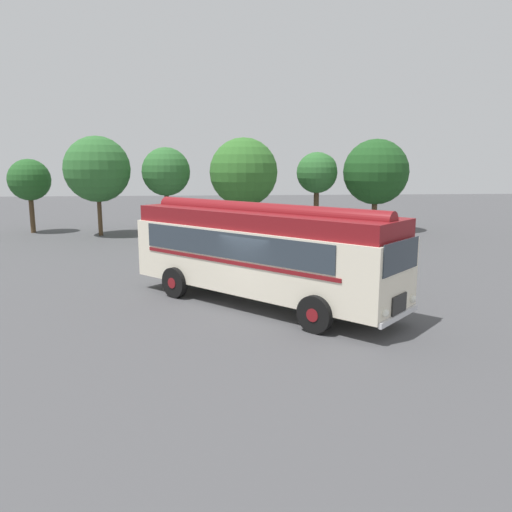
# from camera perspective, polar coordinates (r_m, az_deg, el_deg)

# --- Properties ---
(ground_plane) EXTENTS (120.00, 120.00, 0.00)m
(ground_plane) POSITION_cam_1_polar(r_m,az_deg,el_deg) (16.63, 0.17, -6.13)
(ground_plane) COLOR #474749
(vintage_bus) EXTENTS (8.88, 8.84, 3.49)m
(vintage_bus) POSITION_cam_1_polar(r_m,az_deg,el_deg) (16.85, 0.47, 0.72)
(vintage_bus) COLOR silver
(vintage_bus) RESTS_ON ground
(car_near_left) EXTENTS (2.21, 4.32, 1.66)m
(car_near_left) POSITION_cam_1_polar(r_m,az_deg,el_deg) (28.40, -4.20, 2.57)
(car_near_left) COLOR silver
(car_near_left) RESTS_ON ground
(car_mid_left) EXTENTS (2.03, 4.24, 1.66)m
(car_mid_left) POSITION_cam_1_polar(r_m,az_deg,el_deg) (28.35, 1.22, 2.59)
(car_mid_left) COLOR black
(car_mid_left) RESTS_ON ground
(tree_far_left) EXTENTS (2.84, 2.84, 5.08)m
(tree_far_left) POSITION_cam_1_polar(r_m,az_deg,el_deg) (37.92, -24.65, 7.90)
(tree_far_left) COLOR #4C3823
(tree_far_left) RESTS_ON ground
(tree_left_of_centre) EXTENTS (4.31, 4.31, 6.55)m
(tree_left_of_centre) POSITION_cam_1_polar(r_m,az_deg,el_deg) (34.75, -17.60, 9.35)
(tree_left_of_centre) COLOR #4C3823
(tree_left_of_centre) RESTS_ON ground
(tree_centre) EXTENTS (3.24, 3.24, 5.84)m
(tree_centre) POSITION_cam_1_polar(r_m,az_deg,el_deg) (34.59, -10.25, 9.54)
(tree_centre) COLOR #4C3823
(tree_centre) RESTS_ON ground
(tree_right_of_centre) EXTENTS (4.62, 4.62, 6.49)m
(tree_right_of_centre) POSITION_cam_1_polar(r_m,az_deg,el_deg) (34.36, -1.63, 9.49)
(tree_right_of_centre) COLOR #4C3823
(tree_right_of_centre) RESTS_ON ground
(tree_far_right) EXTENTS (2.89, 2.88, 5.56)m
(tree_far_right) POSITION_cam_1_polar(r_m,az_deg,el_deg) (35.99, 7.13, 9.50)
(tree_far_right) COLOR #4C3823
(tree_far_right) RESTS_ON ground
(tree_extra_right) EXTENTS (4.57, 4.57, 6.46)m
(tree_extra_right) POSITION_cam_1_polar(r_m,az_deg,el_deg) (36.51, 13.70, 9.34)
(tree_extra_right) COLOR #4C3823
(tree_extra_right) RESTS_ON ground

